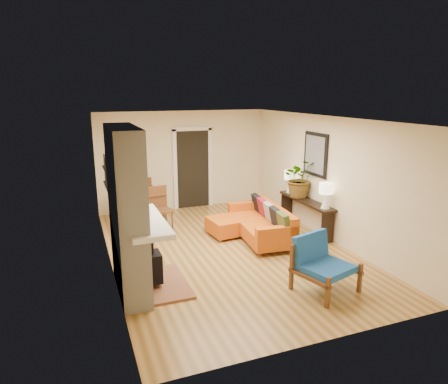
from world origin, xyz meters
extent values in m
plane|color=#BD8B48|center=(0.00, 0.00, 0.00)|extent=(6.50, 6.50, 0.00)
plane|color=white|center=(0.00, 0.00, 2.60)|extent=(6.50, 6.50, 0.00)
plane|color=#F6E6C1|center=(0.00, 3.25, 1.30)|extent=(4.50, 0.00, 4.50)
plane|color=#F6E6C1|center=(0.00, -3.25, 1.30)|extent=(4.50, 0.00, 4.50)
plane|color=#F6E6C1|center=(-2.25, 0.00, 1.30)|extent=(0.00, 6.50, 6.50)
plane|color=#F6E6C1|center=(2.25, 0.00, 1.30)|extent=(0.00, 6.50, 6.50)
cube|color=black|center=(0.25, 3.22, 1.05)|extent=(0.88, 0.06, 2.10)
cube|color=white|center=(-0.24, 3.21, 1.05)|extent=(0.10, 0.08, 2.18)
cube|color=white|center=(0.74, 3.21, 1.05)|extent=(0.10, 0.08, 2.18)
cube|color=white|center=(0.25, 3.21, 2.13)|extent=(1.08, 0.08, 0.10)
cube|color=black|center=(2.22, 0.40, 1.75)|extent=(0.04, 0.85, 0.95)
cube|color=slate|center=(2.19, 0.40, 1.75)|extent=(0.01, 0.70, 0.80)
cube|color=black|center=(-2.21, 0.35, 1.42)|extent=(0.06, 0.95, 0.02)
cube|color=black|center=(-2.21, 0.35, 1.72)|extent=(0.06, 0.95, 0.02)
cube|color=white|center=(-2.04, -1.00, 1.86)|extent=(0.42, 1.50, 1.48)
cube|color=white|center=(-2.04, -1.00, 0.56)|extent=(0.42, 1.50, 1.12)
cube|color=white|center=(-1.79, -1.00, 1.12)|extent=(0.60, 1.68, 0.08)
cube|color=black|center=(-1.83, -1.00, 0.45)|extent=(0.03, 0.72, 0.78)
cube|color=brown|center=(-1.53, -1.00, 0.02)|extent=(0.75, 1.30, 0.04)
cube|color=black|center=(-1.71, -1.00, 0.34)|extent=(0.30, 0.36, 0.48)
cylinder|color=black|center=(-1.71, -1.00, 0.78)|extent=(0.10, 0.10, 0.40)
cube|color=gold|center=(-1.82, -1.00, 1.75)|extent=(0.04, 0.95, 0.95)
cube|color=silver|center=(-1.80, -1.00, 1.75)|extent=(0.01, 0.82, 0.82)
cylinder|color=silver|center=(0.47, -0.51, 0.05)|extent=(0.04, 0.04, 0.10)
cylinder|color=silver|center=(1.13, -0.57, 0.05)|extent=(0.04, 0.04, 0.10)
cylinder|color=silver|center=(0.62, 1.25, 0.05)|extent=(0.04, 0.04, 0.10)
cylinder|color=silver|center=(1.29, 1.19, 0.05)|extent=(0.04, 0.04, 0.10)
cube|color=orange|center=(0.88, 0.34, 0.24)|extent=(1.03, 2.07, 0.29)
cube|color=orange|center=(1.21, 0.31, 0.55)|extent=(0.36, 2.01, 0.33)
cube|color=orange|center=(0.80, -0.57, 0.48)|extent=(0.87, 0.25, 0.19)
cube|color=orange|center=(0.96, 1.25, 0.48)|extent=(0.87, 0.25, 0.19)
cube|color=#445223|center=(1.01, -0.44, 0.59)|extent=(0.22, 0.40, 0.40)
cube|color=black|center=(1.05, -0.06, 0.59)|extent=(0.22, 0.40, 0.40)
cube|color=gray|center=(1.08, 0.32, 0.59)|extent=(0.22, 0.40, 0.40)
cube|color=maroon|center=(1.11, 0.65, 0.59)|extent=(0.22, 0.40, 0.40)
cube|color=black|center=(1.14, 1.03, 0.59)|extent=(0.22, 0.40, 0.40)
cylinder|color=silver|center=(0.03, 0.46, 0.03)|extent=(0.04, 0.04, 0.06)
cylinder|color=silver|center=(0.64, 0.52, 0.03)|extent=(0.04, 0.04, 0.06)
cylinder|color=silver|center=(-0.04, 1.07, 0.03)|extent=(0.04, 0.04, 0.06)
cylinder|color=silver|center=(0.58, 1.14, 0.03)|extent=(0.04, 0.04, 0.06)
cube|color=orange|center=(0.30, 0.80, 0.22)|extent=(0.84, 0.84, 0.32)
cube|color=brown|center=(0.46, -2.23, 0.33)|extent=(0.28, 0.80, 0.05)
cube|color=brown|center=(0.56, -2.58, 0.24)|extent=(0.07, 0.07, 0.48)
cube|color=brown|center=(0.35, -1.89, 0.38)|extent=(0.07, 0.07, 0.76)
cube|color=brown|center=(1.21, -2.01, 0.33)|extent=(0.28, 0.80, 0.05)
cube|color=brown|center=(1.31, -2.36, 0.24)|extent=(0.07, 0.07, 0.48)
cube|color=brown|center=(1.11, -1.67, 0.38)|extent=(0.07, 0.07, 0.76)
cube|color=blue|center=(0.83, -2.12, 0.39)|extent=(0.88, 0.85, 0.11)
cube|color=blue|center=(0.74, -1.81, 0.65)|extent=(0.74, 0.38, 0.45)
cube|color=brown|center=(-1.27, 2.23, 0.80)|extent=(0.93, 1.20, 0.04)
cylinder|color=brown|center=(-1.50, 1.72, 0.39)|extent=(0.05, 0.05, 0.78)
cylinder|color=brown|center=(-0.89, 1.82, 0.39)|extent=(0.05, 0.05, 0.78)
cylinder|color=brown|center=(-1.65, 2.64, 0.39)|extent=(0.05, 0.05, 0.78)
cylinder|color=brown|center=(-1.05, 2.74, 0.39)|extent=(0.05, 0.05, 0.78)
cube|color=brown|center=(-0.99, 1.56, 0.49)|extent=(0.52, 0.52, 0.04)
cube|color=brown|center=(-1.03, 1.77, 0.76)|extent=(0.46, 0.12, 0.50)
cylinder|color=brown|center=(-1.15, 1.34, 0.24)|extent=(0.04, 0.04, 0.48)
cylinder|color=brown|center=(-0.78, 1.40, 0.24)|extent=(0.04, 0.04, 0.48)
cylinder|color=brown|center=(-1.21, 1.71, 0.24)|extent=(0.04, 0.04, 0.48)
cylinder|color=brown|center=(-0.84, 1.77, 0.24)|extent=(0.04, 0.04, 0.48)
cube|color=brown|center=(-1.22, 2.95, 0.49)|extent=(0.52, 0.52, 0.04)
cube|color=brown|center=(-1.19, 2.74, 0.76)|extent=(0.46, 0.12, 0.50)
cylinder|color=brown|center=(-1.38, 2.74, 0.24)|extent=(0.04, 0.04, 0.48)
cylinder|color=brown|center=(-1.01, 2.80, 0.24)|extent=(0.04, 0.04, 0.48)
cylinder|color=brown|center=(-1.44, 3.10, 0.24)|extent=(0.04, 0.04, 0.48)
cylinder|color=brown|center=(-1.07, 3.16, 0.24)|extent=(0.04, 0.04, 0.48)
cube|color=black|center=(2.07, 0.44, 0.70)|extent=(0.34, 1.85, 0.05)
cube|color=black|center=(2.07, -0.41, 0.34)|extent=(0.30, 0.04, 0.68)
cube|color=black|center=(2.07, 1.29, 0.34)|extent=(0.30, 0.04, 0.68)
cone|color=white|center=(2.07, -0.28, 0.88)|extent=(0.18, 0.18, 0.30)
cylinder|color=white|center=(2.07, -0.28, 1.05)|extent=(0.03, 0.03, 0.06)
cylinder|color=#FFEABF|center=(2.07, -0.28, 1.16)|extent=(0.30, 0.30, 0.22)
cone|color=white|center=(2.07, 1.17, 0.88)|extent=(0.18, 0.18, 0.30)
cylinder|color=white|center=(2.07, 1.17, 1.05)|extent=(0.03, 0.03, 0.06)
cylinder|color=#FFEABF|center=(2.07, 1.17, 1.16)|extent=(0.30, 0.30, 0.22)
imported|color=#1E5919|center=(2.06, 0.72, 1.17)|extent=(0.92, 0.84, 0.89)
camera|label=1|loc=(-2.74, -6.96, 3.09)|focal=32.00mm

